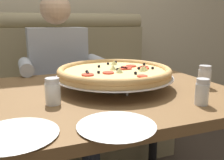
{
  "coord_description": "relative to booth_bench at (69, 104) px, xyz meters",
  "views": [
    {
      "loc": [
        -0.4,
        -1.05,
        1.07
      ],
      "look_at": [
        0.06,
        0.09,
        0.78
      ],
      "focal_mm": 40.59,
      "sensor_mm": 36.0,
      "label": 1
    }
  ],
  "objects": [
    {
      "name": "shaker_pepper_flakes",
      "position": [
        0.26,
        -1.25,
        0.4
      ],
      "size": [
        0.05,
        0.05,
        0.1
      ],
      "color": "white",
      "rests_on": "dining_table"
    },
    {
      "name": "shaker_oregano",
      "position": [
        -0.27,
        -1.04,
        0.4
      ],
      "size": [
        0.06,
        0.06,
        0.1
      ],
      "color": "white",
      "rests_on": "dining_table"
    },
    {
      "name": "dining_table",
      "position": [
        0.0,
        -0.93,
        0.26
      ],
      "size": [
        1.12,
        0.92,
        0.75
      ],
      "color": "brown",
      "rests_on": "ground_plane"
    },
    {
      "name": "pizza",
      "position": [
        0.05,
        -0.89,
        0.43
      ],
      "size": [
        0.56,
        0.56,
        0.11
      ],
      "color": "silver",
      "rests_on": "dining_table"
    },
    {
      "name": "booth_bench",
      "position": [
        0.0,
        0.0,
        0.0
      ],
      "size": [
        1.52,
        0.78,
        1.13
      ],
      "color": "#998966",
      "rests_on": "ground_plane"
    },
    {
      "name": "diner_main",
      "position": [
        -0.1,
        -0.27,
        0.31
      ],
      "size": [
        0.54,
        0.64,
        1.27
      ],
      "color": "#2D3342",
      "rests_on": "ground_plane"
    },
    {
      "name": "plate_near_left",
      "position": [
        -0.41,
        -1.28,
        0.37
      ],
      "size": [
        0.25,
        0.25,
        0.02
      ],
      "color": "white",
      "rests_on": "dining_table"
    },
    {
      "name": "shaker_parmesan",
      "position": [
        0.45,
        -1.05,
        0.4
      ],
      "size": [
        0.06,
        0.06,
        0.11
      ],
      "color": "white",
      "rests_on": "dining_table"
    },
    {
      "name": "plate_near_right",
      "position": [
        -0.12,
        -1.33,
        0.37
      ],
      "size": [
        0.24,
        0.24,
        0.02
      ],
      "color": "white",
      "rests_on": "dining_table"
    }
  ]
}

